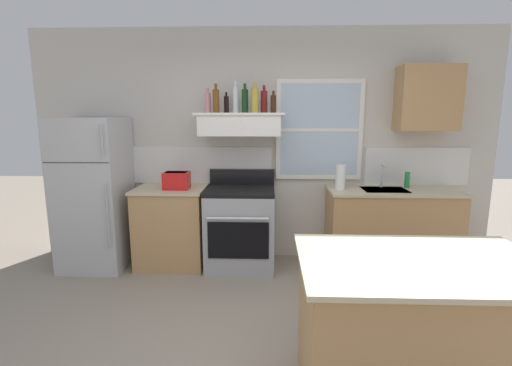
{
  "coord_description": "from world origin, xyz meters",
  "views": [
    {
      "loc": [
        0.07,
        -2.18,
        1.72
      ],
      "look_at": [
        -0.05,
        1.2,
        1.1
      ],
      "focal_mm": 26.0,
      "sensor_mm": 36.0,
      "label": 1
    }
  ],
  "objects_px": {
    "refrigerator": "(94,194)",
    "bottle_balsamic_dark": "(226,104)",
    "stove_range": "(241,227)",
    "bottle_clear_tall": "(236,100)",
    "kitchen_island": "(416,333)",
    "bottle_red_label_wine": "(264,101)",
    "paper_towel_roll": "(340,177)",
    "bottle_rose_pink": "(208,102)",
    "bottle_amber_wine": "(216,101)",
    "bottle_dark_green_wine": "(245,101)",
    "dish_soap_bottle": "(407,180)",
    "bottle_brown_stout": "(273,104)",
    "toaster": "(177,180)",
    "bottle_champagne_gold_foil": "(255,100)"
  },
  "relations": [
    {
      "from": "bottle_rose_pink",
      "to": "bottle_dark_green_wine",
      "type": "relative_size",
      "value": 0.86
    },
    {
      "from": "bottle_clear_tall",
      "to": "kitchen_island",
      "type": "xyz_separation_m",
      "value": [
        1.25,
        -2.15,
        -1.43
      ]
    },
    {
      "from": "toaster",
      "to": "bottle_balsamic_dark",
      "type": "relative_size",
      "value": 1.32
    },
    {
      "from": "paper_towel_roll",
      "to": "dish_soap_bottle",
      "type": "height_order",
      "value": "paper_towel_roll"
    },
    {
      "from": "bottle_champagne_gold_foil",
      "to": "dish_soap_bottle",
      "type": "bearing_deg",
      "value": 3.03
    },
    {
      "from": "bottle_rose_pink",
      "to": "bottle_balsamic_dark",
      "type": "height_order",
      "value": "bottle_rose_pink"
    },
    {
      "from": "paper_towel_roll",
      "to": "kitchen_island",
      "type": "xyz_separation_m",
      "value": [
        0.09,
        -2.06,
        -0.59
      ]
    },
    {
      "from": "bottle_dark_green_wine",
      "to": "bottle_red_label_wine",
      "type": "bearing_deg",
      "value": 11.17
    },
    {
      "from": "stove_range",
      "to": "bottle_brown_stout",
      "type": "xyz_separation_m",
      "value": [
        0.36,
        0.08,
        1.38
      ]
    },
    {
      "from": "stove_range",
      "to": "bottle_clear_tall",
      "type": "xyz_separation_m",
      "value": [
        -0.05,
        0.13,
        1.42
      ]
    },
    {
      "from": "refrigerator",
      "to": "bottle_amber_wine",
      "type": "height_order",
      "value": "bottle_amber_wine"
    },
    {
      "from": "bottle_clear_tall",
      "to": "bottle_red_label_wine",
      "type": "xyz_separation_m",
      "value": [
        0.31,
        0.02,
        -0.02
      ]
    },
    {
      "from": "bottle_amber_wine",
      "to": "paper_towel_roll",
      "type": "height_order",
      "value": "bottle_amber_wine"
    },
    {
      "from": "paper_towel_roll",
      "to": "bottle_balsamic_dark",
      "type": "bearing_deg",
      "value": 174.74
    },
    {
      "from": "bottle_red_label_wine",
      "to": "paper_towel_roll",
      "type": "height_order",
      "value": "bottle_red_label_wine"
    },
    {
      "from": "bottle_balsamic_dark",
      "to": "kitchen_island",
      "type": "distance_m",
      "value": 2.91
    },
    {
      "from": "bottle_dark_green_wine",
      "to": "paper_towel_roll",
      "type": "relative_size",
      "value": 1.16
    },
    {
      "from": "refrigerator",
      "to": "bottle_clear_tall",
      "type": "xyz_separation_m",
      "value": [
        1.6,
        0.15,
        1.04
      ]
    },
    {
      "from": "dish_soap_bottle",
      "to": "kitchen_island",
      "type": "height_order",
      "value": "dish_soap_bottle"
    },
    {
      "from": "bottle_clear_tall",
      "to": "bottle_brown_stout",
      "type": "bearing_deg",
      "value": -6.62
    },
    {
      "from": "bottle_dark_green_wine",
      "to": "dish_soap_bottle",
      "type": "relative_size",
      "value": 1.74
    },
    {
      "from": "bottle_balsamic_dark",
      "to": "bottle_dark_green_wine",
      "type": "bearing_deg",
      "value": -12.86
    },
    {
      "from": "paper_towel_roll",
      "to": "dish_soap_bottle",
      "type": "distance_m",
      "value": 0.78
    },
    {
      "from": "refrigerator",
      "to": "kitchen_island",
      "type": "distance_m",
      "value": 3.5
    },
    {
      "from": "stove_range",
      "to": "dish_soap_bottle",
      "type": "distance_m",
      "value": 1.96
    },
    {
      "from": "bottle_amber_wine",
      "to": "bottle_dark_green_wine",
      "type": "relative_size",
      "value": 0.99
    },
    {
      "from": "paper_towel_roll",
      "to": "bottle_brown_stout",
      "type": "bearing_deg",
      "value": 176.62
    },
    {
      "from": "bottle_red_label_wine",
      "to": "refrigerator",
      "type": "bearing_deg",
      "value": -174.89
    },
    {
      "from": "refrigerator",
      "to": "bottle_rose_pink",
      "type": "bearing_deg",
      "value": 6.08
    },
    {
      "from": "refrigerator",
      "to": "stove_range",
      "type": "xyz_separation_m",
      "value": [
        1.65,
        0.02,
        -0.38
      ]
    },
    {
      "from": "bottle_clear_tall",
      "to": "bottle_red_label_wine",
      "type": "height_order",
      "value": "bottle_clear_tall"
    },
    {
      "from": "dish_soap_bottle",
      "to": "bottle_clear_tall",
      "type": "bearing_deg",
      "value": -179.78
    },
    {
      "from": "refrigerator",
      "to": "bottle_rose_pink",
      "type": "distance_m",
      "value": 1.64
    },
    {
      "from": "bottle_rose_pink",
      "to": "bottle_clear_tall",
      "type": "distance_m",
      "value": 0.31
    },
    {
      "from": "bottle_rose_pink",
      "to": "dish_soap_bottle",
      "type": "height_order",
      "value": "bottle_rose_pink"
    },
    {
      "from": "bottle_clear_tall",
      "to": "bottle_dark_green_wine",
      "type": "height_order",
      "value": "bottle_clear_tall"
    },
    {
      "from": "stove_range",
      "to": "bottle_champagne_gold_foil",
      "type": "distance_m",
      "value": 1.43
    },
    {
      "from": "bottle_balsamic_dark",
      "to": "bottle_brown_stout",
      "type": "height_order",
      "value": "bottle_brown_stout"
    },
    {
      "from": "bottle_balsamic_dark",
      "to": "bottle_brown_stout",
      "type": "relative_size",
      "value": 0.97
    },
    {
      "from": "bottle_amber_wine",
      "to": "bottle_red_label_wine",
      "type": "relative_size",
      "value": 1.04
    },
    {
      "from": "bottle_balsamic_dark",
      "to": "bottle_red_label_wine",
      "type": "xyz_separation_m",
      "value": [
        0.42,
        -0.01,
        0.03
      ]
    },
    {
      "from": "stove_range",
      "to": "bottle_clear_tall",
      "type": "bearing_deg",
      "value": 112.82
    },
    {
      "from": "bottle_rose_pink",
      "to": "bottle_brown_stout",
      "type": "relative_size",
      "value": 1.15
    },
    {
      "from": "refrigerator",
      "to": "bottle_balsamic_dark",
      "type": "relative_size",
      "value": 7.53
    },
    {
      "from": "bottle_brown_stout",
      "to": "paper_towel_roll",
      "type": "xyz_separation_m",
      "value": [
        0.75,
        -0.04,
        -0.8
      ]
    },
    {
      "from": "dish_soap_bottle",
      "to": "bottle_amber_wine",
      "type": "bearing_deg",
      "value": -177.78
    },
    {
      "from": "bottle_clear_tall",
      "to": "bottle_dark_green_wine",
      "type": "relative_size",
      "value": 1.09
    },
    {
      "from": "refrigerator",
      "to": "stove_range",
      "type": "relative_size",
      "value": 1.56
    },
    {
      "from": "bottle_clear_tall",
      "to": "bottle_red_label_wine",
      "type": "distance_m",
      "value": 0.32
    },
    {
      "from": "toaster",
      "to": "bottle_rose_pink",
      "type": "xyz_separation_m",
      "value": [
        0.34,
        0.14,
        0.85
      ]
    }
  ]
}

